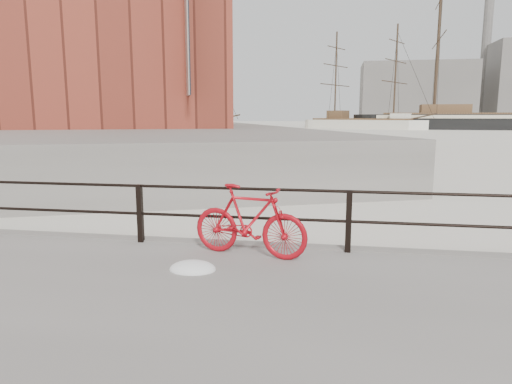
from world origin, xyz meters
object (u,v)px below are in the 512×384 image
at_px(schooner_mid, 362,129).
at_px(schooner_left, 177,129).
at_px(bicycle, 250,221).
at_px(workboat_far, 70,136).
at_px(workboat_near, 18,145).

xyz_separation_m(schooner_mid, schooner_left, (-34.04, -9.31, 0.00)).
bearing_deg(bicycle, schooner_left, 122.83).
relative_size(schooner_mid, workboat_far, 2.57).
bearing_deg(workboat_near, schooner_mid, 30.43).
relative_size(bicycle, workboat_near, 0.16).
height_order(bicycle, workboat_near, workboat_near).
height_order(schooner_mid, schooner_left, schooner_mid).
relative_size(schooner_left, workboat_near, 2.07).
bearing_deg(bicycle, workboat_far, 137.05).
height_order(bicycle, schooner_left, schooner_left).
bearing_deg(schooner_mid, workboat_near, -90.30).
height_order(bicycle, schooner_mid, schooner_mid).
distance_m(schooner_left, workboat_near, 46.53).
distance_m(schooner_mid, workboat_far, 54.04).
relative_size(schooner_left, workboat_far, 2.30).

